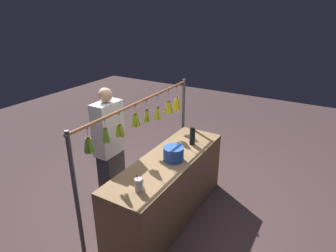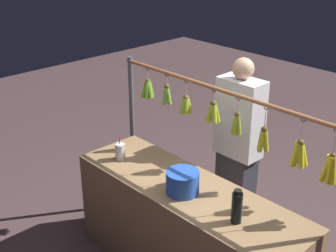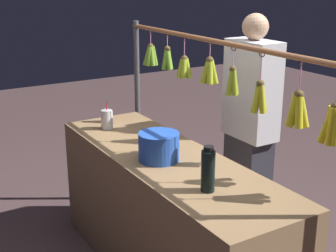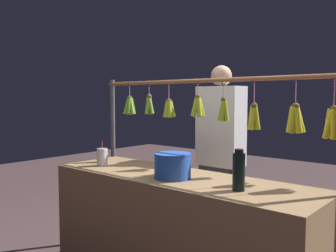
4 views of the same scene
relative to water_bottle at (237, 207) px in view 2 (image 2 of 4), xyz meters
The scene contains 6 objects.
market_counter 0.75m from the water_bottle, ahead, with size 1.99×0.60×0.84m, color olive.
display_rack 0.68m from the water_bottle, 43.74° to the right, with size 2.29×0.12×1.55m.
water_bottle is the anchor object (origin of this frame).
blue_bucket 0.51m from the water_bottle, ahead, with size 0.25×0.25×0.17m, color blue.
drink_cup 1.23m from the water_bottle, ahead, with size 0.09×0.09×0.20m.
vendor_person 1.10m from the water_bottle, 51.84° to the right, with size 0.39×0.21×1.66m.
Camera 2 is at (-2.10, 2.18, 2.69)m, focal length 50.27 mm.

